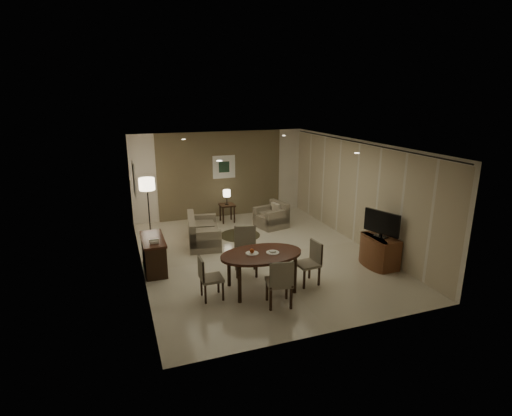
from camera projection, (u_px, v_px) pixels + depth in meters
name	position (u px, v px, depth m)	size (l,w,h in m)	color
room_shell	(253.00, 198.00, 9.77)	(5.50, 7.00, 2.70)	beige
taupe_accent	(221.00, 175.00, 12.56)	(3.96, 0.03, 2.70)	brown
curtain_wall	(356.00, 194.00, 10.29)	(0.08, 6.70, 2.58)	beige
curtain_rod	(360.00, 143.00, 9.92)	(0.03, 0.03, 6.80)	black
art_back_frame	(224.00, 167.00, 12.50)	(0.72, 0.03, 0.72)	silver
art_back_canvas	(224.00, 167.00, 12.49)	(0.34, 0.01, 0.34)	#1A2F1F
art_left_frame	(134.00, 179.00, 9.48)	(0.03, 0.60, 0.80)	silver
art_left_canvas	(135.00, 179.00, 9.48)	(0.01, 0.46, 0.64)	gray
downlight_nl	(219.00, 161.00, 6.96)	(0.10, 0.10, 0.01)	white
downlight_nr	(357.00, 153.00, 7.87)	(0.10, 0.10, 0.01)	white
downlight_fl	(184.00, 139.00, 10.22)	(0.10, 0.10, 0.01)	white
downlight_fr	(284.00, 136.00, 11.12)	(0.10, 0.10, 0.01)	white
console_desk	(154.00, 254.00, 8.87)	(0.48, 1.20, 0.75)	#432115
telephone	(154.00, 241.00, 8.48)	(0.20, 0.14, 0.09)	white
tv_cabinet	(380.00, 251.00, 9.11)	(0.48, 0.90, 0.70)	brown
flat_tv	(382.00, 223.00, 8.92)	(0.06, 0.88, 0.60)	black
dining_table	(261.00, 271.00, 7.98)	(1.66, 1.04, 0.78)	#432115
chair_near	(279.00, 282.00, 7.36)	(0.46, 0.46, 0.95)	gray
chair_far	(246.00, 252.00, 8.64)	(0.50, 0.50, 1.03)	gray
chair_left	(212.00, 278.00, 7.62)	(0.41, 0.41, 0.85)	gray
chair_right	(307.00, 264.00, 8.21)	(0.43, 0.43, 0.90)	gray
plate_a	(252.00, 253.00, 7.86)	(0.26, 0.26, 0.02)	white
plate_b	(273.00, 252.00, 7.90)	(0.26, 0.26, 0.02)	white
fruit_apple	(252.00, 251.00, 7.84)	(0.09, 0.09, 0.09)	#A93C13
napkin	(273.00, 251.00, 7.89)	(0.12, 0.08, 0.03)	white
round_rug	(240.00, 235.00, 11.15)	(1.12, 1.12, 0.01)	#3C3821
sofa	(204.00, 230.00, 10.47)	(0.78, 1.57, 0.74)	gray
armchair	(271.00, 215.00, 11.78)	(0.82, 0.77, 0.73)	gray
side_table	(227.00, 213.00, 12.25)	(0.44, 0.44, 0.56)	black
table_lamp	(227.00, 196.00, 12.10)	(0.22, 0.22, 0.50)	#FFEAC1
floor_lamp	(149.00, 208.00, 10.82)	(0.42, 0.42, 1.65)	#FFE5B7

